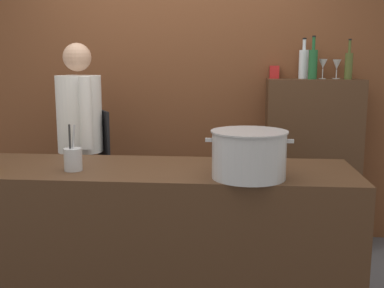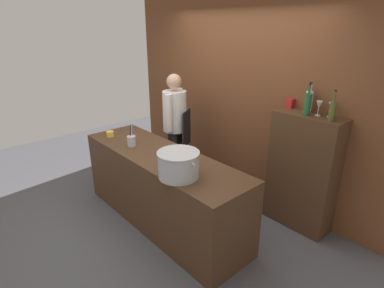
{
  "view_description": "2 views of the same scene",
  "coord_description": "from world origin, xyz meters",
  "views": [
    {
      "loc": [
        0.47,
        -2.67,
        1.52
      ],
      "look_at": [
        0.21,
        0.33,
        0.99
      ],
      "focal_mm": 43.6,
      "sensor_mm": 36.0,
      "label": 1
    },
    {
      "loc": [
        2.67,
        -1.9,
        2.3
      ],
      "look_at": [
        0.19,
        0.31,
        1.0
      ],
      "focal_mm": 28.85,
      "sensor_mm": 36.0,
      "label": 2
    }
  ],
  "objects": [
    {
      "name": "wine_glass_short",
      "position": [
        1.19,
        1.22,
        1.5
      ],
      "size": [
        0.07,
        0.07,
        0.16
      ],
      "color": "silver",
      "rests_on": "bar_cabinet"
    },
    {
      "name": "chef",
      "position": [
        -0.69,
        0.77,
        0.96
      ],
      "size": [
        0.41,
        0.47,
        1.66
      ],
      "rotation": [
        0.0,
        0.0,
        2.11
      ],
      "color": "black",
      "rests_on": "ground_plane"
    },
    {
      "name": "bar_cabinet",
      "position": [
        1.12,
        1.19,
        0.69
      ],
      "size": [
        0.76,
        0.32,
        1.38
      ],
      "primitive_type": "cube",
      "color": "#472D1C",
      "rests_on": "ground_plane"
    },
    {
      "name": "wine_glass_tall",
      "position": [
        1.3,
        1.26,
        1.49
      ],
      "size": [
        0.07,
        0.07,
        0.16
      ],
      "color": "silver",
      "rests_on": "bar_cabinet"
    },
    {
      "name": "brick_back_panel",
      "position": [
        0.0,
        1.4,
        1.5
      ],
      "size": [
        4.4,
        0.1,
        3.0
      ],
      "primitive_type": "cube",
      "color": "brown",
      "rests_on": "ground_plane"
    },
    {
      "name": "wine_bottle_clear",
      "position": [
        1.04,
        1.27,
        1.51
      ],
      "size": [
        0.08,
        0.08,
        0.33
      ],
      "color": "silver",
      "rests_on": "bar_cabinet"
    },
    {
      "name": "wine_bottle_olive",
      "position": [
        1.37,
        1.14,
        1.5
      ],
      "size": [
        0.06,
        0.06,
        0.31
      ],
      "color": "#475123",
      "rests_on": "bar_cabinet"
    },
    {
      "name": "stockpot_large",
      "position": [
        0.56,
        -0.2,
        1.03
      ],
      "size": [
        0.47,
        0.41,
        0.26
      ],
      "color": "#B7BABF",
      "rests_on": "prep_counter"
    },
    {
      "name": "utensil_crock",
      "position": [
        -0.44,
        -0.11,
        0.97
      ],
      "size": [
        0.1,
        0.1,
        0.27
      ],
      "color": "#B7BABF",
      "rests_on": "prep_counter"
    },
    {
      "name": "prep_counter",
      "position": [
        0.0,
        0.0,
        0.45
      ],
      "size": [
        2.38,
        0.7,
        0.9
      ],
      "primitive_type": "cube",
      "color": "#472D1C",
      "rests_on": "ground_plane"
    },
    {
      "name": "spice_tin_red",
      "position": [
        0.81,
        1.29,
        1.44
      ],
      "size": [
        0.08,
        0.08,
        0.11
      ],
      "primitive_type": "cube",
      "color": "red",
      "rests_on": "bar_cabinet"
    },
    {
      "name": "wine_bottle_green",
      "position": [
        1.09,
        1.15,
        1.51
      ],
      "size": [
        0.07,
        0.07,
        0.34
      ],
      "color": "#1E592D",
      "rests_on": "bar_cabinet"
    }
  ]
}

